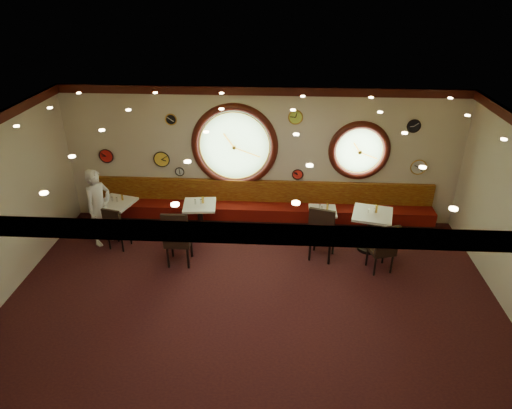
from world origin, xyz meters
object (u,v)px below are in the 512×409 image
(condiment_b_salt, at_px, (195,202))
(condiment_c_pepper, at_px, (322,208))
(chair_b, at_px, (177,235))
(condiment_b_bottle, at_px, (203,200))
(table_c, at_px, (322,220))
(condiment_c_bottle, at_px, (327,206))
(table_b, at_px, (200,216))
(chair_c, at_px, (322,230))
(condiment_d_salt, at_px, (369,211))
(condiment_a_salt, at_px, (112,199))
(chair_d, at_px, (384,245))
(condiment_d_bottle, at_px, (376,209))
(condiment_d_pepper, at_px, (374,210))
(table_a, at_px, (117,214))
(chair_a, at_px, (115,226))
(table_d, at_px, (371,227))
(condiment_b_pepper, at_px, (201,202))
(condiment_c_salt, at_px, (320,207))
(condiment_a_bottle, at_px, (122,197))
(waiter, at_px, (99,207))
(condiment_a_pepper, at_px, (117,200))

(condiment_b_salt, relative_size, condiment_c_pepper, 1.09)
(chair_b, height_order, condiment_b_bottle, chair_b)
(table_c, relative_size, condiment_c_bottle, 3.99)
(table_b, height_order, chair_c, chair_c)
(chair_b, relative_size, condiment_d_salt, 9.00)
(condiment_d_salt, bearing_deg, condiment_a_salt, 176.53)
(condiment_b_salt, bearing_deg, condiment_c_bottle, 2.41)
(chair_d, distance_m, condiment_d_bottle, 0.95)
(chair_c, height_order, condiment_c_pepper, chair_c)
(condiment_d_pepper, height_order, condiment_b_bottle, condiment_d_pepper)
(table_a, xyz_separation_m, condiment_c_bottle, (4.70, 0.19, 0.24))
(chair_b, height_order, condiment_c_bottle, chair_b)
(table_c, relative_size, condiment_d_pepper, 6.42)
(condiment_b_salt, height_order, condiment_d_salt, condiment_d_salt)
(chair_a, height_order, chair_b, chair_b)
(chair_c, distance_m, condiment_a_salt, 4.68)
(table_d, bearing_deg, condiment_b_pepper, 173.84)
(condiment_c_salt, distance_m, condiment_a_bottle, 4.42)
(chair_b, xyz_separation_m, condiment_c_salt, (2.91, 1.40, 0.01))
(condiment_a_salt, height_order, condiment_d_salt, condiment_d_salt)
(chair_c, bearing_deg, condiment_d_salt, 43.85)
(table_d, distance_m, condiment_d_bottle, 0.42)
(condiment_a_bottle, bearing_deg, chair_a, -85.95)
(table_c, distance_m, table_d, 1.11)
(condiment_c_salt, xyz_separation_m, condiment_d_salt, (0.97, -0.53, 0.20))
(table_b, relative_size, waiter, 0.45)
(chair_a, relative_size, condiment_b_bottle, 3.56)
(table_a, relative_size, condiment_d_pepper, 8.72)
(table_d, bearing_deg, condiment_d_salt, 164.48)
(chair_d, height_order, condiment_b_salt, chair_d)
(table_b, xyz_separation_m, condiment_a_bottle, (-1.75, 0.05, 0.39))
(condiment_a_pepper, xyz_separation_m, waiter, (-0.25, -0.39, 0.00))
(condiment_a_salt, bearing_deg, condiment_b_salt, 0.68)
(chair_a, height_order, condiment_a_pepper, chair_a)
(condiment_d_pepper, bearing_deg, condiment_d_salt, -178.35)
(chair_b, distance_m, condiment_c_salt, 3.23)
(condiment_a_pepper, distance_m, condiment_c_pepper, 4.55)
(table_d, relative_size, condiment_c_pepper, 9.47)
(table_b, relative_size, condiment_d_pepper, 7.52)
(condiment_c_salt, bearing_deg, chair_b, -154.25)
(condiment_d_salt, height_order, condiment_b_pepper, condiment_d_salt)
(chair_c, relative_size, condiment_a_bottle, 5.37)
(table_b, relative_size, condiment_c_bottle, 4.67)
(table_a, xyz_separation_m, condiment_a_pepper, (0.03, 0.02, 0.35))
(condiment_a_bottle, bearing_deg, condiment_d_pepper, -4.19)
(chair_b, relative_size, condiment_a_bottle, 5.38)
(condiment_b_pepper, xyz_separation_m, condiment_c_bottle, (2.80, 0.11, -0.09))
(table_a, height_order, chair_a, chair_a)
(table_d, xyz_separation_m, condiment_a_bottle, (-5.47, 0.43, 0.33))
(condiment_b_bottle, bearing_deg, condiment_b_pepper, -128.25)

